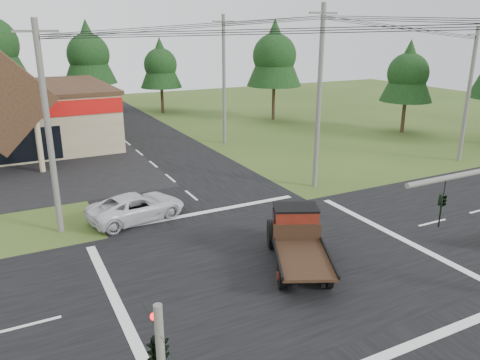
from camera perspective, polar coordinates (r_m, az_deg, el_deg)
ground at (r=21.30m, az=4.09°, el=-10.10°), size 120.00×120.00×0.00m
road_ns at (r=21.29m, az=4.09°, el=-10.08°), size 12.00×120.00×0.02m
road_ew at (r=21.29m, az=4.09°, el=-10.07°), size 120.00×12.00×0.02m
traffic_signal_corner at (r=11.09m, az=-10.05°, el=-18.12°), size 0.53×2.48×4.40m
utility_pole_nw at (r=24.51m, az=-22.34°, el=5.76°), size 2.00×0.30×10.50m
utility_pole_ne at (r=30.21m, az=9.61°, el=9.89°), size 2.00×0.30×11.50m
utility_pole_far at (r=40.19m, az=26.08°, el=9.36°), size 2.00×0.30×10.20m
utility_pole_n at (r=42.21m, az=-1.96°, el=12.16°), size 2.00×0.30×11.20m
tree_row_d at (r=58.89m, az=-18.04°, el=14.57°), size 6.16×6.16×11.11m
tree_row_e at (r=58.92m, az=-9.68°, el=13.86°), size 5.04×5.04×9.09m
tree_side_ne at (r=53.85m, az=4.23°, el=15.12°), size 6.16×6.16×11.11m
tree_side_e_near at (r=49.59m, az=19.83°, el=12.34°), size 5.04×5.04×9.09m
antique_flatbed_truck at (r=20.56m, az=7.19°, el=-7.47°), size 4.50×6.24×2.45m
white_pickup at (r=26.18m, az=-12.48°, el=-3.21°), size 5.67×3.42×1.47m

